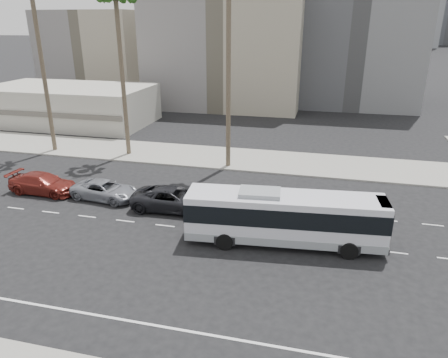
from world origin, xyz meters
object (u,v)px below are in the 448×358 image
(city_bus, at_px, (284,217))
(car_b, at_px, (105,190))
(car_c, at_px, (43,183))
(car_a, at_px, (173,199))

(city_bus, relative_size, car_b, 2.33)
(car_b, xyz_separation_m, car_c, (-5.50, -0.10, 0.09))
(city_bus, distance_m, car_a, 9.11)
(car_a, distance_m, car_c, 11.43)
(city_bus, relative_size, car_a, 2.02)
(city_bus, xyz_separation_m, car_a, (-8.53, 3.05, -0.99))
(car_a, bearing_deg, car_c, 84.59)
(city_bus, height_order, car_c, city_bus)
(car_a, distance_m, car_b, 5.95)
(car_b, distance_m, car_c, 5.50)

